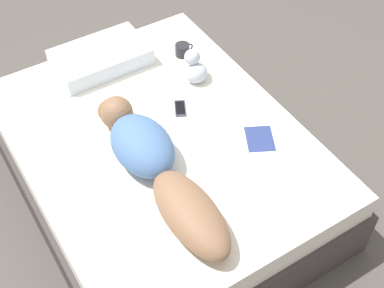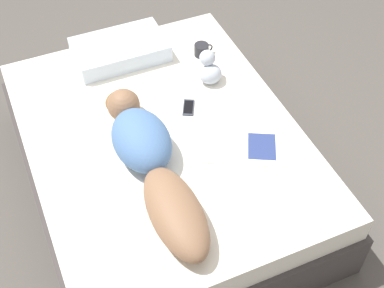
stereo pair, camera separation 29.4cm
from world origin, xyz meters
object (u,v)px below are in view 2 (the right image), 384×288
object	(u,v)px
cell_phone	(188,107)
person	(151,160)
open_magazine	(242,146)
coffee_mug	(202,50)

from	to	relation	value
cell_phone	person	bearing A→B (deg)	-107.92
cell_phone	open_magazine	bearing A→B (deg)	-42.11
coffee_mug	cell_phone	size ratio (longest dim) A/B	0.86
open_magazine	cell_phone	distance (m)	0.43
open_magazine	person	bearing A→B (deg)	-155.49
open_magazine	coffee_mug	size ratio (longest dim) A/B	4.27
person	coffee_mug	xyz separation A→B (m)	(0.66, 0.81, -0.06)
open_magazine	cell_phone	xyz separation A→B (m)	(-0.15, 0.40, 0.00)
person	open_magazine	size ratio (longest dim) A/B	2.22
coffee_mug	cell_phone	bearing A→B (deg)	-122.96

